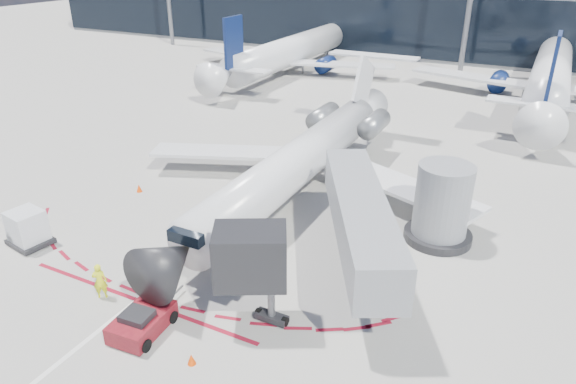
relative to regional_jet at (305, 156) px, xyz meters
The scene contains 12 objects.
ground 5.14m from the regional_jet, 116.36° to the right, with size 260.00×260.00×0.00m, color gray.
apron_centerline 3.81m from the regional_jet, 135.02° to the right, with size 0.25×40.00×0.01m, color silver.
apron_stop_bar 15.80m from the regional_jet, 97.23° to the right, with size 14.00×0.25×0.01m, color maroon.
jet_bridge 10.49m from the regional_jet, 41.69° to the right, with size 10.03×15.20×4.90m.
regional_jet is the anchor object (origin of this frame).
pushback_tug 17.22m from the regional_jet, 90.39° to the right, with size 2.25×4.84×1.24m.
ramp_worker 16.55m from the regional_jet, 102.90° to the right, with size 0.71×0.46×1.94m, color #F1FF1A.
uld_container 18.17m from the regional_jet, 128.31° to the right, with size 2.58×2.30×2.16m.
safety_cone_left 12.14m from the regional_jet, 151.21° to the right, with size 0.40×0.40×0.56m, color #F04305.
safety_cone_right 18.17m from the regional_jet, 80.10° to the right, with size 0.37×0.37×0.51m, color #F04305.
bg_airliner_0 39.25m from the regional_jet, 118.03° to the left, with size 34.48×36.51×11.16m, color silver, non-canonical shape.
bg_airliner_1 37.52m from the regional_jet, 67.44° to the left, with size 36.42×38.57×11.78m, color silver, non-canonical shape.
Camera 1 is at (16.12, -26.54, 15.94)m, focal length 32.00 mm.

